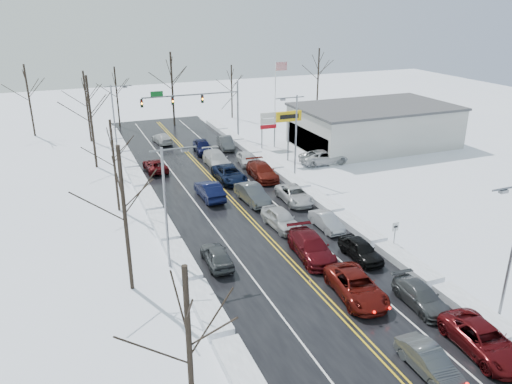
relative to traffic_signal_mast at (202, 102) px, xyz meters
name	(u,v)px	position (x,y,z in m)	size (l,w,h in m)	color
ground	(257,226)	(-3.45, -27.99, -5.48)	(160.00, 160.00, 0.00)	white
road_surface	(249,217)	(-3.45, -25.99, -5.47)	(14.00, 84.00, 0.01)	black
snow_bank_left	(164,231)	(-11.05, -25.99, -5.48)	(1.57, 72.00, 0.58)	white
snow_bank_right	(323,205)	(4.15, -25.99, -5.48)	(1.57, 72.00, 0.58)	white
traffic_signal_mast	(202,102)	(0.00, 0.00, 0.00)	(13.28, 0.39, 8.00)	slate
tires_plus_sign	(289,120)	(7.05, -12.00, -0.49)	(3.20, 0.34, 6.00)	slate
used_vehicles_sign	(268,123)	(7.05, -5.99, -2.16)	(2.20, 0.22, 4.65)	slate
speed_limit_sign	(395,231)	(4.75, -35.99, -3.84)	(0.55, 0.09, 2.35)	slate
flagpole	(276,90)	(11.72, 2.01, 0.45)	(1.87, 1.20, 10.00)	silver
dealership_building	(374,125)	(20.53, -9.99, -2.82)	(20.40, 12.40, 5.30)	beige
streetlight_se	(512,243)	(4.85, -45.99, -0.17)	(3.20, 0.25, 9.00)	slate
streetlight_ne	(294,130)	(4.85, -17.99, -0.17)	(3.20, 0.25, 9.00)	slate
streetlight_sw	(168,198)	(-11.74, -31.99, -0.17)	(3.20, 0.25, 9.00)	slate
streetlight_nw	(116,116)	(-11.74, -3.99, -0.17)	(3.20, 0.25, 9.00)	slate
tree_left_a	(188,327)	(-14.45, -47.99, 0.81)	(3.60, 3.60, 9.00)	#2D231C
tree_left_b	(122,192)	(-14.95, -33.99, 1.51)	(4.00, 4.00, 10.00)	#2D231C
tree_left_c	(113,148)	(-13.95, -19.99, 0.46)	(3.40, 3.40, 8.50)	#2D231C
tree_left_d	(89,104)	(-14.65, -5.99, 1.86)	(4.20, 4.20, 10.50)	#2D231C
tree_left_e	(85,93)	(-14.25, 6.01, 1.16)	(3.80, 3.80, 9.50)	#2D231C
tree_far_a	(27,86)	(-21.45, 12.01, 1.51)	(4.00, 4.00, 10.00)	#2D231C
tree_far_b	(116,85)	(-9.45, 13.01, 0.81)	(3.60, 3.60, 9.00)	#2D231C
tree_far_c	(172,75)	(-1.45, 11.01, 2.21)	(4.40, 4.40, 11.00)	#2D231C
tree_far_d	(232,81)	(8.55, 12.51, 0.46)	(3.40, 3.40, 8.50)	#2D231C
tree_far_e	(319,67)	(24.55, 13.01, 1.86)	(4.20, 4.20, 10.50)	#2D231C
queued_car_1	(427,372)	(-1.90, -47.98, -5.48)	(1.45, 4.15, 1.37)	#3F4244
queued_car_2	(356,297)	(-1.52, -40.51, -5.48)	(2.60, 5.63, 1.56)	#530F0B
queued_car_3	(311,257)	(-1.69, -34.57, -5.48)	(2.34, 5.75, 1.67)	#48090E
queued_car_4	(281,227)	(-1.63, -28.99, -5.48)	(1.93, 4.80, 1.64)	#BDBDBF
queued_car_5	(252,202)	(-1.80, -22.78, -5.48)	(1.78, 5.11, 1.68)	#434648
queued_car_6	(230,181)	(-1.87, -16.26, -5.48)	(2.59, 5.63, 1.56)	black
queued_car_7	(217,166)	(-1.58, -10.83, -5.48)	(2.35, 5.78, 1.68)	#BEBEC0
queued_car_8	(203,153)	(-1.57, -5.01, -5.48)	(1.98, 4.93, 1.68)	black
queued_car_10	(482,352)	(1.98, -47.82, -5.48)	(2.51, 5.44, 1.51)	#48090C
queued_car_11	(420,305)	(1.73, -42.88, -5.48)	(1.89, 4.65, 1.35)	#3B3E40
queued_car_12	(360,258)	(1.63, -36.17, -5.48)	(1.75, 4.34, 1.48)	black
queued_car_13	(326,229)	(1.84, -30.65, -5.48)	(1.42, 4.08, 1.35)	#A1A3A9
queued_car_14	(294,202)	(1.99, -24.20, -5.48)	(2.39, 5.18, 1.44)	silver
queued_car_15	(262,178)	(1.69, -16.84, -5.48)	(2.32, 5.71, 1.66)	#54120B
queued_car_16	(246,164)	(1.82, -11.57, -5.48)	(1.66, 4.12, 1.40)	silver
queued_car_17	(226,149)	(1.76, -4.36, -5.48)	(1.65, 4.72, 1.55)	#404245
oncoming_car_0	(210,198)	(-5.33, -20.34, -5.48)	(1.78, 5.11, 1.68)	black
oncoming_car_1	(156,171)	(-8.60, -10.02, -5.48)	(2.19, 4.76, 1.32)	#49090C
oncoming_car_2	(163,143)	(-5.37, 1.28, -5.48)	(1.90, 4.66, 1.35)	silver
oncoming_car_3	(217,264)	(-8.65, -33.03, -5.48)	(1.73, 4.30, 1.47)	#3E4143
parked_car_0	(324,164)	(10.46, -14.75, -5.48)	(2.70, 5.85, 1.63)	silver
parked_car_1	(331,153)	(13.38, -11.46, -5.48)	(2.31, 5.69, 1.65)	#46484B
parked_car_2	(297,143)	(11.58, -5.54, -5.48)	(1.69, 4.21, 1.43)	black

